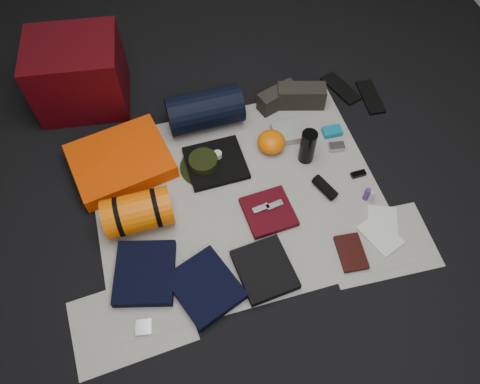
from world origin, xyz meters
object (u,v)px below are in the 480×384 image
object	(u,v)px
water_bottle	(308,147)
compact_camera	(336,147)
sleeping_pad	(121,161)
stuff_sack	(138,212)
paperback_book	(351,253)
navy_duffel	(205,110)
red_cabinet	(78,74)

from	to	relation	value
water_bottle	compact_camera	world-z (taller)	water_bottle
sleeping_pad	water_bottle	world-z (taller)	water_bottle
stuff_sack	compact_camera	world-z (taller)	stuff_sack
stuff_sack	paperback_book	world-z (taller)	stuff_sack
navy_duffel	water_bottle	size ratio (longest dim) A/B	1.99
paperback_book	stuff_sack	bearing A→B (deg)	160.01
sleeping_pad	stuff_sack	distance (m)	0.41
water_bottle	stuff_sack	bearing A→B (deg)	-171.08
water_bottle	paperback_book	world-z (taller)	water_bottle
sleeping_pad	compact_camera	bearing A→B (deg)	-10.24
stuff_sack	red_cabinet	bearing A→B (deg)	100.36
compact_camera	navy_duffel	bearing A→B (deg)	158.69
navy_duffel	water_bottle	distance (m)	0.67
red_cabinet	navy_duffel	distance (m)	0.82
water_bottle	paperback_book	bearing A→B (deg)	-88.73
sleeping_pad	stuff_sack	size ratio (longest dim) A/B	1.52
compact_camera	stuff_sack	bearing A→B (deg)	-162.64
navy_duffel	compact_camera	world-z (taller)	navy_duffel
navy_duffel	water_bottle	world-z (taller)	navy_duffel
navy_duffel	sleeping_pad	bearing A→B (deg)	-161.70
red_cabinet	compact_camera	distance (m)	1.65
red_cabinet	water_bottle	distance (m)	1.48
compact_camera	paperback_book	bearing A→B (deg)	-96.55
stuff_sack	compact_camera	distance (m)	1.24
red_cabinet	water_bottle	xyz separation A→B (m)	(1.21, -0.85, -0.11)
sleeping_pad	paperback_book	world-z (taller)	sleeping_pad
red_cabinet	stuff_sack	world-z (taller)	red_cabinet
red_cabinet	sleeping_pad	xyz separation A→B (m)	(0.14, -0.60, -0.17)
stuff_sack	navy_duffel	world-z (taller)	navy_duffel
red_cabinet	compact_camera	bearing A→B (deg)	-22.49
red_cabinet	water_bottle	size ratio (longest dim) A/B	2.36
water_bottle	navy_duffel	bearing A→B (deg)	139.45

